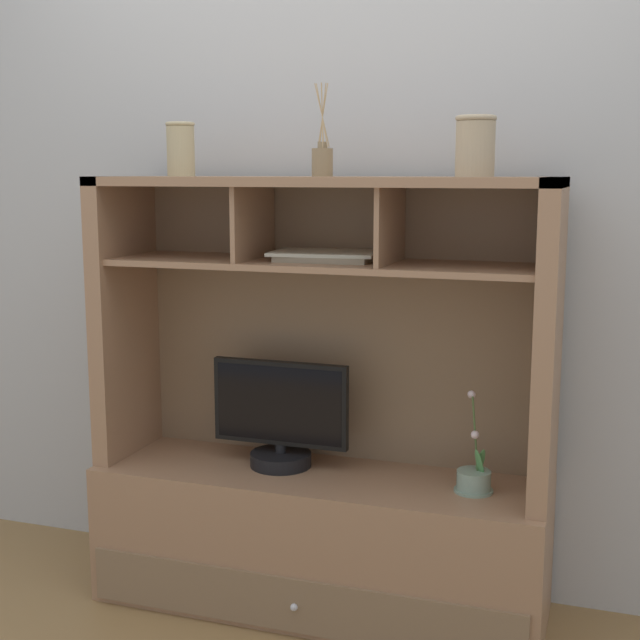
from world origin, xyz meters
The scene contains 9 objects.
floor_plane centered at (0.00, 0.00, -0.01)m, with size 6.00×6.00×0.02m, color olive.
back_wall centered at (0.00, 0.26, 1.40)m, with size 6.00×0.02×2.80m, color #B3B4B6.
media_console centered at (0.00, 0.01, 0.43)m, with size 1.49×0.50×1.44m.
tv_monitor centered at (-0.15, 0.01, 0.63)m, with size 0.47×0.21×0.36m.
potted_orchid centered at (0.51, -0.02, 0.51)m, with size 0.12×0.12×0.32m.
magazine_stack_left centered at (0.01, 0.03, 1.18)m, with size 0.36×0.27×0.03m.
diffuser_bottle centered at (0.00, 0.02, 1.49)m, with size 0.07×0.07×0.29m.
ceramic_vase centered at (0.49, -0.01, 1.53)m, with size 0.12×0.12×0.18m.
accent_vase centered at (-0.49, 0.00, 1.52)m, with size 0.10×0.10×0.18m.
Camera 1 is at (0.89, -2.63, 1.45)m, focal length 49.06 mm.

